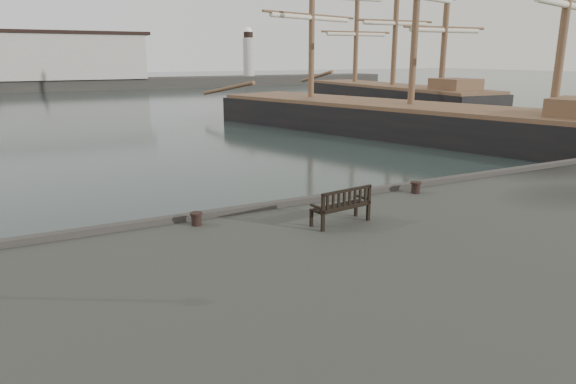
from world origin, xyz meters
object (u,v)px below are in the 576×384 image
bollard_right (416,187)px  tall_ship_far (392,102)px  bollard_left (196,219)px  tall_ship_main (409,127)px  bench (341,213)px

bollard_right → tall_ship_far: 45.76m
bollard_left → tall_ship_far: 50.81m
bollard_left → tall_ship_main: tall_ship_main is taller
tall_ship_far → bollard_right: bearing=-124.9°
bollard_left → tall_ship_main: size_ratio=0.01×
bollard_right → bollard_left: bearing=179.1°
bollard_left → tall_ship_far: tall_ship_far is taller
bench → bollard_left: 4.07m
bench → bollard_right: bench is taller
bench → bollard_left: bench is taller
tall_ship_main → bench: bearing=-152.8°
bollard_left → tall_ship_far: size_ratio=0.01×
bollard_left → tall_ship_main: (23.18, 18.18, -1.03)m
bench → bollard_right: (4.14, 1.62, -0.13)m
bollard_left → bollard_right: (7.81, -0.13, 0.01)m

